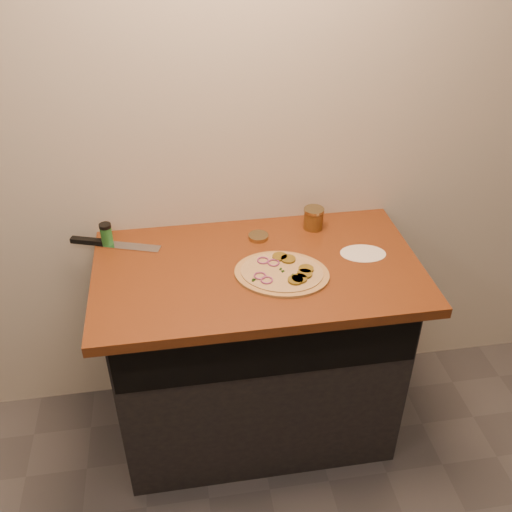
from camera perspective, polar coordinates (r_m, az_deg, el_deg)
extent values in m
cube|color=beige|center=(2.17, -1.27, 13.88)|extent=(4.00, 0.02, 2.70)
cube|color=black|center=(2.42, 0.01, -9.64)|extent=(1.10, 0.60, 0.86)
cube|color=brown|center=(2.11, 0.14, -1.38)|extent=(1.20, 0.70, 0.04)
cylinder|color=tan|center=(2.05, 2.59, -1.77)|extent=(0.42, 0.42, 0.01)
cylinder|color=beige|center=(2.04, 2.59, -1.60)|extent=(0.37, 0.37, 0.00)
cylinder|color=brown|center=(2.10, 3.24, -0.31)|extent=(0.05, 0.05, 0.01)
cylinder|color=brown|center=(2.03, 4.88, -1.79)|extent=(0.05, 0.05, 0.01)
cylinder|color=brown|center=(1.99, 3.97, -2.42)|extent=(0.05, 0.05, 0.01)
cylinder|color=brown|center=(2.05, 5.03, -1.32)|extent=(0.05, 0.05, 0.01)
cylinder|color=brown|center=(2.11, 2.39, -0.06)|extent=(0.05, 0.05, 0.01)
cylinder|color=brown|center=(2.00, 4.36, -2.27)|extent=(0.05, 0.05, 0.01)
torus|color=#803065|center=(2.08, 1.76, -0.67)|extent=(0.04, 0.04, 0.01)
torus|color=#803065|center=(2.01, 0.40, -1.97)|extent=(0.04, 0.04, 0.01)
torus|color=#803065|center=(1.99, 1.07, -2.41)|extent=(0.04, 0.04, 0.01)
torus|color=#803065|center=(2.09, 0.70, -0.43)|extent=(0.04, 0.04, 0.01)
cube|color=black|center=(2.00, -0.20, -2.37)|extent=(0.01, 0.01, 0.00)
cube|color=black|center=(2.01, 1.04, -2.08)|extent=(0.01, 0.01, 0.00)
cube|color=black|center=(2.02, 5.27, -2.15)|extent=(0.01, 0.01, 0.00)
cube|color=black|center=(2.07, 4.99, -1.06)|extent=(0.01, 0.01, 0.00)
cube|color=black|center=(2.10, 3.05, -0.35)|extent=(0.01, 0.01, 0.00)
cube|color=black|center=(2.02, 3.69, -1.91)|extent=(0.01, 0.01, 0.00)
cube|color=black|center=(2.04, 2.71, -1.53)|extent=(0.01, 0.01, 0.00)
cube|color=black|center=(1.99, -0.28, -2.46)|extent=(0.01, 0.01, 0.00)
cube|color=black|center=(2.05, 2.48, -1.31)|extent=(0.01, 0.01, 0.00)
cube|color=#B7BAC1|center=(2.25, -12.59, 0.93)|extent=(0.25, 0.12, 0.01)
cube|color=black|center=(2.31, -16.50, 1.45)|extent=(0.14, 0.07, 0.02)
cylinder|color=#928155|center=(2.24, 0.24, 1.95)|extent=(0.10, 0.10, 0.02)
cylinder|color=maroon|center=(2.31, 5.77, 3.63)|extent=(0.08, 0.08, 0.08)
cylinder|color=#928155|center=(2.28, 5.83, 4.58)|extent=(0.08, 0.08, 0.01)
cylinder|color=#206629|center=(2.26, -14.70, 1.93)|extent=(0.04, 0.04, 0.08)
cylinder|color=black|center=(2.24, -14.87, 2.93)|extent=(0.05, 0.05, 0.01)
cylinder|color=silver|center=(2.20, 10.65, 0.26)|extent=(0.20, 0.20, 0.00)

